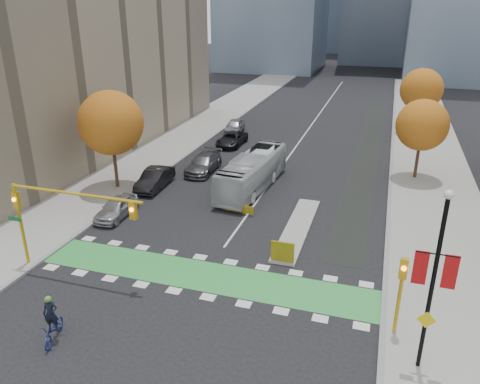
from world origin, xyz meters
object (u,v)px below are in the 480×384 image
Objects in this scene: tree_west at (111,123)px; parked_car_b at (155,179)px; traffic_signal_west at (55,208)px; hazard_board at (282,252)px; parked_car_d at (232,139)px; bus at (252,172)px; parked_car_a at (116,208)px; banner_lamppost at (434,276)px; tree_east_near at (422,125)px; tree_east_far at (422,90)px; parked_car_e at (234,126)px; cyclist at (53,325)px; traffic_signal_east at (401,285)px; parked_car_c at (203,163)px.

parked_car_b is at bearing 19.09° from tree_west.
traffic_signal_west is 13.97m from parked_car_b.
traffic_signal_west is at bearing -158.45° from hazard_board.
parked_car_b is 14.06m from parked_car_d.
parked_car_d is at bearing 121.24° from bus.
tree_west reaches higher than parked_car_a.
parked_car_b is at bearing 142.83° from banner_lamppost.
tree_east_near is at bearing 22.62° from tree_west.
parked_car_e is (-20.66, -6.07, -4.43)m from tree_east_far.
cyclist is 0.22× the size of bus.
traffic_signal_west reaches higher than bus.
tree_east_far is 1.87× the size of traffic_signal_east.
parked_car_a is at bearing -97.21° from parked_car_e.
tree_east_far is at bearing 44.65° from parked_car_c.
tree_east_far is 1.55× the size of parked_car_b.
tree_east_near is 16.01m from tree_east_far.
tree_east_far is at bearing 88.59° from banner_lamppost.
hazard_board is at bearing -114.20° from tree_east_near.
hazard_board is 13.11m from cyclist.
parked_car_e is at bearing 113.67° from hazard_board.
tree_west reaches higher than hazard_board.
traffic_signal_east is (22.50, -12.51, -2.88)m from tree_west.
cyclist is at bearing -130.94° from hazard_board.
tree_west is 7.61m from parked_car_a.
tree_west is 0.99× the size of banner_lamppost.
banner_lamppost is at bearing -91.41° from tree_east_far.
tree_east_near is 0.66× the size of bus.
banner_lamppost is 16.84m from cyclist.
tree_east_near is at bearing 88.83° from banner_lamppost.
tree_east_far is (0.50, 16.00, 0.38)m from tree_east_near.
parked_car_e is at bearing 153.77° from tree_east_near.
bus is 6.15m from parked_car_c.
tree_east_near reaches higher than parked_car_c.
parked_car_c is (-2.00, 23.74, -0.00)m from cyclist.
parked_car_a is at bearing -124.73° from tree_east_far.
traffic_signal_west is at bearing -117.95° from tree_east_far.
tree_east_far is at bearing 62.05° from traffic_signal_west.
tree_east_near is at bearing 65.80° from hazard_board.
bus is 2.18× the size of parked_car_b.
banner_lamppost reaches higher than cyclist.
tree_west is 0.76× the size of bus.
traffic_signal_east is (-1.50, -22.51, -2.13)m from tree_east_near.
cyclist is 13.43m from parked_car_a.
traffic_signal_west is 18.48m from traffic_signal_east.
parked_car_a is 0.84× the size of parked_car_d.
parked_car_a is (3.00, -5.01, -4.88)m from tree_west.
tree_east_far reaches higher than bus.
hazard_board is 10.76m from banner_lamppost.
tree_west is 26.01m from tree_east_near.
parked_car_b is 0.97× the size of parked_car_d.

